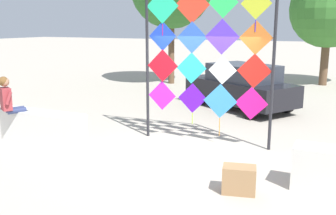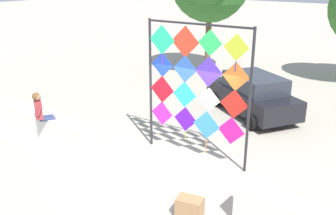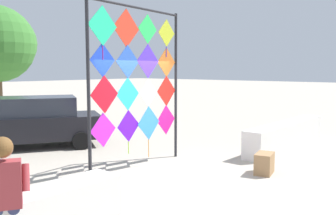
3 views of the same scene
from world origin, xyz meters
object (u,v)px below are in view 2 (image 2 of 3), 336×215
parked_car (252,94)px  kite_display_rack (196,82)px  seated_vendor (43,113)px  cardboard_box_large (190,208)px

parked_car → kite_display_rack: bearing=-86.4°
kite_display_rack → parked_car: size_ratio=0.90×
parked_car → seated_vendor: bearing=-122.4°
parked_car → cardboard_box_large: (1.76, -6.49, -0.53)m
seated_vendor → parked_car: bearing=57.6°
cardboard_box_large → kite_display_rack: bearing=121.9°
kite_display_rack → parked_car: bearing=93.6°
kite_display_rack → seated_vendor: size_ratio=2.33×
cardboard_box_large → seated_vendor: bearing=175.4°
seated_vendor → parked_car: seated_vendor is taller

